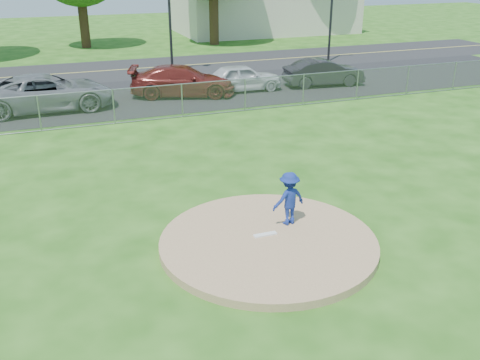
% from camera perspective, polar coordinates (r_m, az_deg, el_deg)
% --- Properties ---
extents(ground, '(120.00, 120.00, 0.00)m').
position_cam_1_polar(ground, '(22.21, -7.29, 5.09)').
color(ground, '#1F5211').
rests_on(ground, ground).
extents(pitchers_mound, '(5.40, 5.40, 0.20)m').
position_cam_1_polar(pitchers_mound, '(13.38, 3.03, -6.67)').
color(pitchers_mound, '#A37F59').
rests_on(pitchers_mound, ground).
extents(pitching_rubber, '(0.60, 0.15, 0.04)m').
position_cam_1_polar(pitching_rubber, '(13.48, 2.70, -5.83)').
color(pitching_rubber, white).
rests_on(pitching_rubber, pitchers_mound).
extents(chain_link_fence, '(40.00, 0.06, 1.50)m').
position_cam_1_polar(chain_link_fence, '(23.89, -8.54, 8.15)').
color(chain_link_fence, gray).
rests_on(chain_link_fence, ground).
extents(parking_lot, '(50.00, 8.00, 0.01)m').
position_cam_1_polar(parking_lot, '(28.36, -10.47, 8.78)').
color(parking_lot, black).
rests_on(parking_lot, ground).
extents(street, '(60.00, 7.00, 0.01)m').
position_cam_1_polar(street, '(35.60, -12.79, 11.40)').
color(street, black).
rests_on(street, ground).
extents(commercial_building, '(16.40, 9.40, 4.30)m').
position_cam_1_polar(commercial_building, '(53.08, 2.66, 17.84)').
color(commercial_building, beige).
rests_on(commercial_building, ground).
extents(traffic_signal_right, '(1.28, 0.20, 5.60)m').
position_cam_1_polar(traffic_signal_right, '(37.91, 10.04, 17.41)').
color(traffic_signal_right, black).
rests_on(traffic_signal_right, ground).
extents(pitcher, '(1.00, 0.67, 1.43)m').
position_cam_1_polar(pitcher, '(13.80, 5.25, -1.98)').
color(pitcher, navy).
rests_on(pitcher, pitchers_mound).
extents(parked_car_gray, '(6.09, 2.96, 1.67)m').
position_cam_1_polar(parked_car_gray, '(26.65, -19.85, 8.78)').
color(parked_car_gray, slate).
rests_on(parked_car_gray, parking_lot).
extents(parked_car_darkred, '(5.72, 3.65, 1.54)m').
position_cam_1_polar(parked_car_darkred, '(27.97, -6.15, 10.47)').
color(parked_car_darkred, maroon).
rests_on(parked_car_darkred, parking_lot).
extents(parked_car_pearl, '(4.18, 1.74, 1.42)m').
position_cam_1_polar(parked_car_pearl, '(28.94, 0.26, 10.88)').
color(parked_car_pearl, silver).
rests_on(parked_car_pearl, parking_lot).
extents(parked_car_charcoal, '(4.53, 1.98, 1.45)m').
position_cam_1_polar(parked_car_charcoal, '(30.57, 8.93, 11.28)').
color(parked_car_charcoal, black).
rests_on(parked_car_charcoal, parking_lot).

